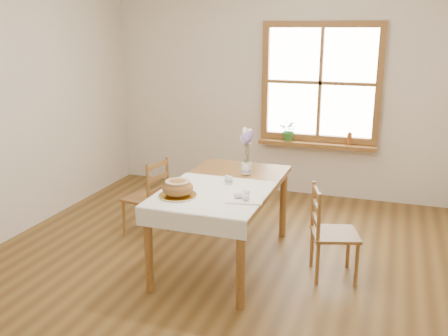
# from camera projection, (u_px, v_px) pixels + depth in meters

# --- Properties ---
(ground) EXTENTS (5.00, 5.00, 0.00)m
(ground) POSITION_uv_depth(u_px,v_px,m) (213.00, 274.00, 4.41)
(ground) COLOR brown
(ground) RESTS_ON ground
(room_walls) EXTENTS (4.60, 5.10, 2.65)m
(room_walls) POSITION_uv_depth(u_px,v_px,m) (212.00, 80.00, 3.95)
(room_walls) COLOR silver
(room_walls) RESTS_ON ground
(window) EXTENTS (1.46, 0.08, 1.46)m
(window) POSITION_uv_depth(u_px,v_px,m) (320.00, 83.00, 6.10)
(window) COLOR olive
(window) RESTS_ON ground
(window_sill) EXTENTS (1.46, 0.20, 0.05)m
(window_sill) POSITION_uv_depth(u_px,v_px,m) (316.00, 144.00, 6.25)
(window_sill) COLOR olive
(window_sill) RESTS_ON ground
(dining_table) EXTENTS (0.90, 1.60, 0.75)m
(dining_table) POSITION_uv_depth(u_px,v_px,m) (224.00, 193.00, 4.50)
(dining_table) COLOR olive
(dining_table) RESTS_ON ground
(table_linen) EXTENTS (0.91, 0.99, 0.01)m
(table_linen) POSITION_uv_depth(u_px,v_px,m) (212.00, 194.00, 4.20)
(table_linen) COLOR white
(table_linen) RESTS_ON dining_table
(chair_left) EXTENTS (0.46, 0.45, 0.82)m
(chair_left) POSITION_uv_depth(u_px,v_px,m) (145.00, 197.00, 5.18)
(chair_left) COLOR olive
(chair_left) RESTS_ON ground
(chair_right) EXTENTS (0.50, 0.48, 0.82)m
(chair_right) POSITION_uv_depth(u_px,v_px,m) (335.00, 233.00, 4.28)
(chair_right) COLOR olive
(chair_right) RESTS_ON ground
(bread_plate) EXTENTS (0.37, 0.37, 0.02)m
(bread_plate) POSITION_uv_depth(u_px,v_px,m) (178.00, 196.00, 4.12)
(bread_plate) COLOR silver
(bread_plate) RESTS_ON table_linen
(bread_loaf) EXTENTS (0.26, 0.26, 0.14)m
(bread_loaf) POSITION_uv_depth(u_px,v_px,m) (178.00, 186.00, 4.10)
(bread_loaf) COLOR #9A6536
(bread_loaf) RESTS_ON bread_plate
(egg_napkin) EXTENTS (0.33, 0.30, 0.01)m
(egg_napkin) POSITION_uv_depth(u_px,v_px,m) (245.00, 199.00, 4.05)
(egg_napkin) COLOR white
(egg_napkin) RESTS_ON table_linen
(eggs) EXTENTS (0.26, 0.24, 0.05)m
(eggs) POSITION_uv_depth(u_px,v_px,m) (245.00, 195.00, 4.04)
(eggs) COLOR white
(eggs) RESTS_ON egg_napkin
(salt_shaker) EXTENTS (0.06, 0.06, 0.09)m
(salt_shaker) POSITION_uv_depth(u_px,v_px,m) (227.00, 180.00, 4.43)
(salt_shaker) COLOR silver
(salt_shaker) RESTS_ON table_linen
(pepper_shaker) EXTENTS (0.05, 0.05, 0.09)m
(pepper_shaker) POSITION_uv_depth(u_px,v_px,m) (230.00, 180.00, 4.41)
(pepper_shaker) COLOR silver
(pepper_shaker) RESTS_ON table_linen
(flower_vase) EXTENTS (0.12, 0.12, 0.11)m
(flower_vase) POSITION_uv_depth(u_px,v_px,m) (246.00, 169.00, 4.75)
(flower_vase) COLOR silver
(flower_vase) RESTS_ON dining_table
(lavender_bouquet) EXTENTS (0.17, 0.17, 0.32)m
(lavender_bouquet) POSITION_uv_depth(u_px,v_px,m) (247.00, 147.00, 4.70)
(lavender_bouquet) COLOR #7D5CA3
(lavender_bouquet) RESTS_ON flower_vase
(potted_plant) EXTENTS (0.29, 0.31, 0.20)m
(potted_plant) POSITION_uv_depth(u_px,v_px,m) (289.00, 133.00, 6.32)
(potted_plant) COLOR #2E6E2C
(potted_plant) RESTS_ON window_sill
(amber_bottle) EXTENTS (0.07, 0.07, 0.16)m
(amber_bottle) POSITION_uv_depth(u_px,v_px,m) (349.00, 138.00, 6.09)
(amber_bottle) COLOR #9B4F1C
(amber_bottle) RESTS_ON window_sill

